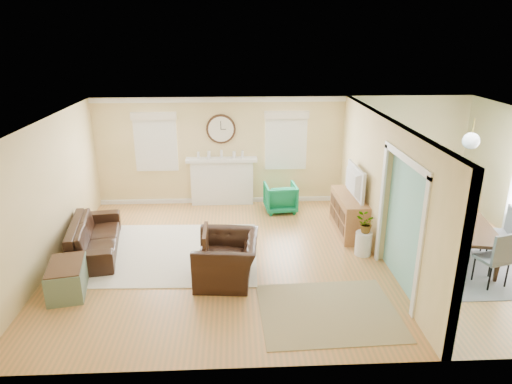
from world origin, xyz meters
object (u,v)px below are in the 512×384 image
eames_chair (227,259)px  credenza (349,214)px  green_chair (280,197)px  sofa (94,237)px  dining_table (458,239)px

eames_chair → credenza: credenza is taller
eames_chair → green_chair: (1.22, 3.11, -0.05)m
sofa → dining_table: 6.90m
eames_chair → dining_table: 4.37m
green_chair → credenza: 1.82m
credenza → dining_table: (1.78, -1.22, -0.05)m
sofa → green_chair: bearing=-72.6°
sofa → dining_table: size_ratio=1.08×
sofa → eames_chair: size_ratio=1.81×
credenza → dining_table: 2.16m
sofa → eames_chair: eames_chair is taller
credenza → eames_chair: bearing=-143.8°
eames_chair → dining_table: bearing=103.6°
sofa → eames_chair: 2.81m
sofa → green_chair: green_chair is taller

